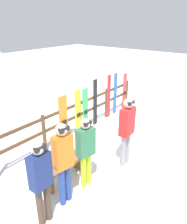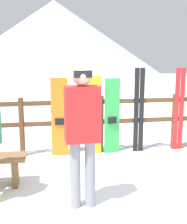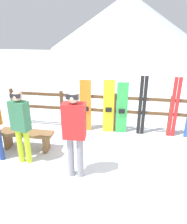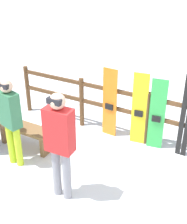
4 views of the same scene
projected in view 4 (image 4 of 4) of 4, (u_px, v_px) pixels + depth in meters
ground_plane at (106, 195)px, 4.97m from camera, size 40.00×40.00×0.00m
fence at (147, 114)px, 5.99m from camera, size 6.02×0.10×1.11m
bench at (25, 132)px, 6.02m from camera, size 1.30×0.36×0.46m
person_red at (60, 140)px, 4.49m from camera, size 0.43×0.25×1.78m
person_plaid_green at (10, 117)px, 5.27m from camera, size 0.42×0.29×1.63m
snowboard_orange at (110, 103)px, 6.26m from camera, size 0.31×0.07×1.46m
snowboard_yellow at (139, 110)px, 5.98m from camera, size 0.30×0.09×1.49m
snowboard_green at (157, 115)px, 5.84m from camera, size 0.30×0.09×1.44m
ski_pair_black at (186, 117)px, 5.57m from camera, size 0.20×0.02×1.63m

